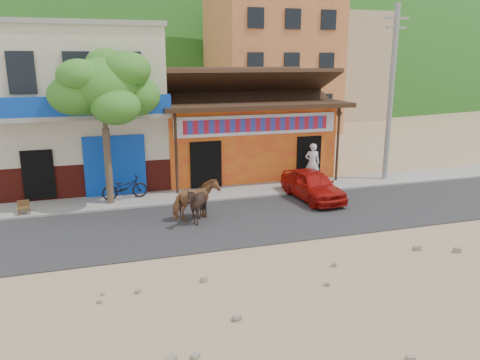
# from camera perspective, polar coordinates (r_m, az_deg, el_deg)

# --- Properties ---
(ground) EXTENTS (120.00, 120.00, 0.00)m
(ground) POSITION_cam_1_polar(r_m,az_deg,el_deg) (14.90, 3.59, -7.97)
(ground) COLOR #9E825B
(ground) RESTS_ON ground
(road) EXTENTS (60.00, 5.00, 0.04)m
(road) POSITION_cam_1_polar(r_m,az_deg,el_deg) (17.09, 0.62, -4.87)
(road) COLOR #28282B
(road) RESTS_ON ground
(sidewalk) EXTENTS (60.00, 2.00, 0.12)m
(sidewalk) POSITION_cam_1_polar(r_m,az_deg,el_deg) (20.29, -2.40, -1.64)
(sidewalk) COLOR gray
(sidewalk) RESTS_ON ground
(dance_club) EXTENTS (8.00, 6.00, 3.60)m
(dance_club) POSITION_cam_1_polar(r_m,az_deg,el_deg) (24.20, -0.29, 5.22)
(dance_club) COLOR orange
(dance_club) RESTS_ON ground
(cafe_building) EXTENTS (7.00, 6.00, 7.00)m
(cafe_building) POSITION_cam_1_polar(r_m,az_deg,el_deg) (22.97, -18.70, 8.25)
(cafe_building) COLOR beige
(cafe_building) RESTS_ON ground
(apartment_front) EXTENTS (9.00, 9.00, 12.00)m
(apartment_front) POSITION_cam_1_polar(r_m,az_deg,el_deg) (39.41, 3.65, 14.87)
(apartment_front) COLOR #CC723F
(apartment_front) RESTS_ON ground
(apartment_rear) EXTENTS (8.00, 8.00, 10.00)m
(apartment_rear) POSITION_cam_1_polar(r_m,az_deg,el_deg) (48.62, 11.28, 13.36)
(apartment_rear) COLOR tan
(apartment_rear) RESTS_ON ground
(hillside) EXTENTS (100.00, 40.00, 24.00)m
(hillside) POSITION_cam_1_polar(r_m,az_deg,el_deg) (83.25, -14.49, 18.35)
(hillside) COLOR #194C14
(hillside) RESTS_ON ground
(tree) EXTENTS (3.00, 3.00, 6.00)m
(tree) POSITION_cam_1_polar(r_m,az_deg,el_deg) (18.83, -16.07, 6.08)
(tree) COLOR #2D721E
(tree) RESTS_ON sidewalk
(utility_pole) EXTENTS (0.24, 0.24, 8.00)m
(utility_pole) POSITION_cam_1_polar(r_m,az_deg,el_deg) (23.04, 17.92, 9.88)
(utility_pole) COLOR gray
(utility_pole) RESTS_ON sidewalk
(cow_tan) EXTENTS (1.87, 1.30, 1.44)m
(cow_tan) POSITION_cam_1_polar(r_m,az_deg,el_deg) (16.99, -5.40, -2.43)
(cow_tan) COLOR #96623C
(cow_tan) RESTS_ON road
(cow_dark) EXTENTS (1.48, 1.39, 1.36)m
(cow_dark) POSITION_cam_1_polar(r_m,az_deg,el_deg) (16.55, -5.26, -3.03)
(cow_dark) COLOR black
(cow_dark) RESTS_ON road
(red_car) EXTENTS (1.71, 3.73, 1.24)m
(red_car) POSITION_cam_1_polar(r_m,az_deg,el_deg) (19.59, 8.82, -0.57)
(red_car) COLOR #AA100C
(red_car) RESTS_ON road
(scooter) EXTENTS (1.90, 0.84, 0.96)m
(scooter) POSITION_cam_1_polar(r_m,az_deg,el_deg) (19.74, -13.86, -0.88)
(scooter) COLOR black
(scooter) RESTS_ON sidewalk
(pedestrian) EXTENTS (0.79, 0.65, 1.86)m
(pedestrian) POSITION_cam_1_polar(r_m,az_deg,el_deg) (21.89, 8.80, 2.07)
(pedestrian) COLOR silver
(pedestrian) RESTS_ON sidewalk
(cafe_chair_right) EXTENTS (0.48, 0.48, 0.91)m
(cafe_chair_right) POSITION_cam_1_polar(r_m,az_deg,el_deg) (19.06, -24.93, -2.46)
(cafe_chair_right) COLOR #4E351A
(cafe_chair_right) RESTS_ON sidewalk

